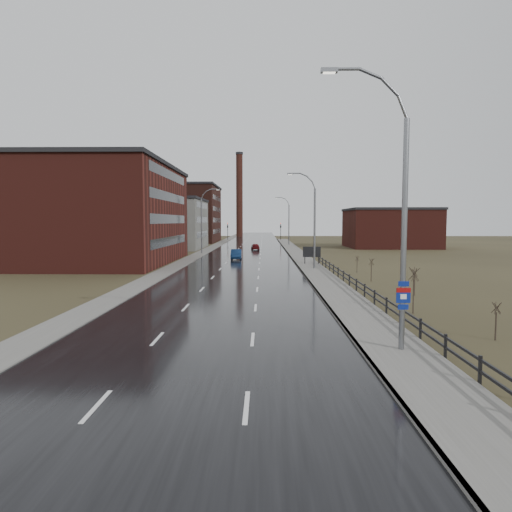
{
  "coord_description": "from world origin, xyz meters",
  "views": [
    {
      "loc": [
        2.82,
        -17.5,
        5.72
      ],
      "look_at": [
        2.23,
        17.97,
        3.0
      ],
      "focal_mm": 32.0,
      "sensor_mm": 36.0,
      "label": 1
    }
  ],
  "objects_px": {
    "streetlight_main": "(397,213)",
    "car_far": "(255,247)",
    "billboard": "(312,252)",
    "car_near": "(236,255)"
  },
  "relations": [
    {
      "from": "streetlight_main",
      "to": "car_far",
      "type": "distance_m",
      "value": 70.85
    },
    {
      "from": "car_near",
      "to": "car_far",
      "type": "xyz_separation_m",
      "value": [
        2.45,
        22.05,
        -0.09
      ]
    },
    {
      "from": "streetlight_main",
      "to": "billboard",
      "type": "bearing_deg",
      "value": 89.1
    },
    {
      "from": "car_far",
      "to": "car_near",
      "type": "bearing_deg",
      "value": 78.49
    },
    {
      "from": "streetlight_main",
      "to": "car_far",
      "type": "relative_size",
      "value": 3.18
    },
    {
      "from": "car_far",
      "to": "billboard",
      "type": "bearing_deg",
      "value": 99.33
    },
    {
      "from": "streetlight_main",
      "to": "billboard",
      "type": "height_order",
      "value": "streetlight_main"
    },
    {
      "from": "streetlight_main",
      "to": "car_near",
      "type": "xyz_separation_m",
      "value": [
        -9.72,
        48.23,
        -5.32
      ]
    },
    {
      "from": "streetlight_main",
      "to": "car_far",
      "type": "xyz_separation_m",
      "value": [
        -7.26,
        70.27,
        -5.41
      ]
    },
    {
      "from": "car_near",
      "to": "car_far",
      "type": "bearing_deg",
      "value": 81.79
    }
  ]
}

